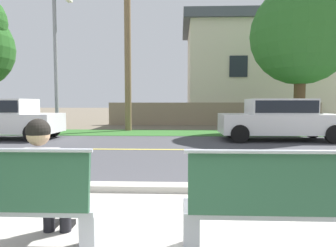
{
  "coord_description": "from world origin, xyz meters",
  "views": [
    {
      "loc": [
        0.36,
        -2.29,
        1.4
      ],
      "look_at": [
        0.13,
        3.43,
        1.0
      ],
      "focal_mm": 32.01,
      "sensor_mm": 36.0,
      "label": 1
    }
  ],
  "objects_px": {
    "car_white_near": "(2,117)",
    "shade_tree_left": "(306,26)",
    "bench_right": "(283,209)",
    "streetlamp": "(57,47)",
    "car_white_far": "(279,117)",
    "seated_person_grey": "(44,177)",
    "bench_left": "(3,205)"
  },
  "relations": [
    {
      "from": "bench_left",
      "to": "car_white_far",
      "type": "xyz_separation_m",
      "value": [
        5.3,
        8.54,
        0.4
      ]
    },
    {
      "from": "car_white_far",
      "to": "bench_left",
      "type": "bearing_deg",
      "value": -121.84
    },
    {
      "from": "car_white_near",
      "to": "shade_tree_left",
      "type": "relative_size",
      "value": 0.6
    },
    {
      "from": "streetlamp",
      "to": "bench_right",
      "type": "bearing_deg",
      "value": -59.23
    },
    {
      "from": "seated_person_grey",
      "to": "car_white_near",
      "type": "height_order",
      "value": "car_white_near"
    },
    {
      "from": "bench_right",
      "to": "car_white_far",
      "type": "height_order",
      "value": "car_white_far"
    },
    {
      "from": "bench_right",
      "to": "streetlamp",
      "type": "relative_size",
      "value": 0.26
    },
    {
      "from": "car_white_far",
      "to": "shade_tree_left",
      "type": "xyz_separation_m",
      "value": [
        1.75,
        2.21,
        3.84
      ]
    },
    {
      "from": "bench_left",
      "to": "shade_tree_left",
      "type": "xyz_separation_m",
      "value": [
        7.06,
        10.75,
        4.24
      ]
    },
    {
      "from": "seated_person_grey",
      "to": "streetlamp",
      "type": "xyz_separation_m",
      "value": [
        -4.26,
        10.76,
        3.24
      ]
    },
    {
      "from": "bench_right",
      "to": "seated_person_grey",
      "type": "xyz_separation_m",
      "value": [
        -2.25,
        0.17,
        0.22
      ]
    },
    {
      "from": "car_white_far",
      "to": "streetlamp",
      "type": "relative_size",
      "value": 0.63
    },
    {
      "from": "bench_left",
      "to": "shade_tree_left",
      "type": "height_order",
      "value": "shade_tree_left"
    },
    {
      "from": "bench_left",
      "to": "seated_person_grey",
      "type": "xyz_separation_m",
      "value": [
        0.31,
        0.17,
        0.22
      ]
    },
    {
      "from": "car_white_near",
      "to": "car_white_far",
      "type": "height_order",
      "value": "same"
    },
    {
      "from": "car_white_far",
      "to": "car_white_near",
      "type": "bearing_deg",
      "value": 180.0
    },
    {
      "from": "car_white_near",
      "to": "streetlamp",
      "type": "distance_m",
      "value": 4.07
    },
    {
      "from": "bench_right",
      "to": "shade_tree_left",
      "type": "xyz_separation_m",
      "value": [
        4.5,
        10.75,
        4.24
      ]
    },
    {
      "from": "bench_right",
      "to": "streetlamp",
      "type": "bearing_deg",
      "value": 120.77
    },
    {
      "from": "bench_right",
      "to": "streetlamp",
      "type": "xyz_separation_m",
      "value": [
        -6.5,
        10.93,
        3.46
      ]
    },
    {
      "from": "bench_left",
      "to": "car_white_near",
      "type": "height_order",
      "value": "car_white_near"
    },
    {
      "from": "car_white_far",
      "to": "shade_tree_left",
      "type": "distance_m",
      "value": 4.77
    },
    {
      "from": "car_white_near",
      "to": "shade_tree_left",
      "type": "distance_m",
      "value": 13.02
    },
    {
      "from": "seated_person_grey",
      "to": "streetlamp",
      "type": "bearing_deg",
      "value": 111.6
    },
    {
      "from": "bench_left",
      "to": "streetlamp",
      "type": "relative_size",
      "value": 0.26
    },
    {
      "from": "streetlamp",
      "to": "car_white_near",
      "type": "bearing_deg",
      "value": -117.44
    },
    {
      "from": "seated_person_grey",
      "to": "shade_tree_left",
      "type": "distance_m",
      "value": 13.18
    },
    {
      "from": "car_white_far",
      "to": "seated_person_grey",
      "type": "bearing_deg",
      "value": -120.8
    },
    {
      "from": "seated_person_grey",
      "to": "shade_tree_left",
      "type": "bearing_deg",
      "value": 57.49
    },
    {
      "from": "seated_person_grey",
      "to": "streetlamp",
      "type": "distance_m",
      "value": 12.01
    },
    {
      "from": "car_white_far",
      "to": "streetlamp",
      "type": "height_order",
      "value": "streetlamp"
    },
    {
      "from": "shade_tree_left",
      "to": "streetlamp",
      "type": "bearing_deg",
      "value": 179.08
    }
  ]
}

